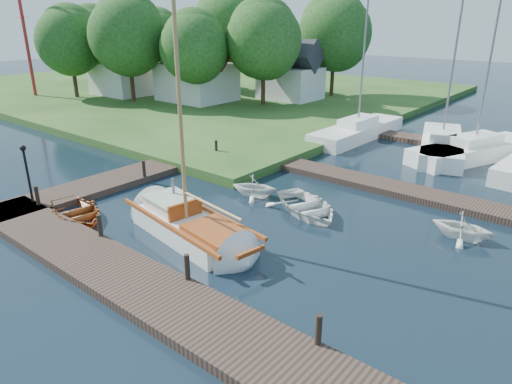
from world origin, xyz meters
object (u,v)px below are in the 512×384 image
Objects in this scene: dinghy at (76,210)px; radio_mast at (21,11)px; tree_5 at (158,38)px; tree_7 at (335,33)px; mooring_post_1 at (100,225)px; tender_b at (255,185)px; mooring_post_2 at (187,267)px; tree_2 at (195,47)px; tender_d at (464,224)px; mooring_post_3 at (319,330)px; tree_3 at (264,39)px; house_c at (291,75)px; tree_1 at (128,35)px; sailboat at (192,229)px; mooring_post_5 at (216,147)px; house_a at (196,72)px; lamp_post at (26,166)px; tree_0 at (70,41)px; house_b at (123,70)px; marina_boat_2 at (474,149)px; tree_6 at (92,36)px; tender_c at (307,204)px; marina_boat_1 at (441,143)px; tree_4 at (225,30)px; marina_boat_0 at (358,130)px; mooring_post_4 at (144,169)px.

radio_mast is (-28.29, 12.37, 7.67)m from dinghy.
tree_7 is (18.00, 6.00, 0.78)m from tree_5.
mooring_post_1 is 7.11m from tender_b.
tree_2 is (-19.50, 19.05, 4.55)m from mooring_post_2.
mooring_post_3 is at bearing 170.70° from tender_d.
tree_3 is 0.93× the size of tree_7.
tree_1 reaches higher than house_c.
mooring_post_1 is 3.23m from sailboat.
mooring_post_5 is 0.05× the size of radio_mast.
mooring_post_2 is 3.29m from sailboat.
lamp_post is at bearing -60.26° from house_a.
tree_5 is (-31.50, 25.05, 4.72)m from mooring_post_2.
mooring_post_2 is at bearing -56.08° from tree_3.
mooring_post_2 is at bearing -25.54° from tree_0.
house_b is 1.10× the size of house_c.
tree_3 is at bearing -89.97° from house_c.
tender_b is (-3.20, 6.99, -0.16)m from mooring_post_2.
tender_b is 0.14× the size of radio_mast.
marina_boat_2 is (11.20, 9.28, -0.12)m from mooring_post_5.
mooring_post_1 is 39.45m from tree_6.
radio_mast is (-14.00, -8.00, 5.06)m from house_a.
sailboat is 4.74m from tender_b.
sailboat reaches higher than house_c.
radio_mast is at bearing -153.32° from tree_3.
tree_5 reaches higher than tender_c.
mooring_post_1 is 1.00× the size of mooring_post_5.
mooring_post_3 is 14.05m from lamp_post.
tree_3 reaches higher than tree_2.
tree_3 is at bearing 31.27° from dinghy.
tree_7 is at bearing 55.86° from tender_c.
tender_c is at bearing -61.47° from tree_7.
marina_boat_1 is at bearing 7.69° from tree_0.
radio_mast reaches higher than tree_1.
tree_4 is at bearing 153.43° from tree_3.
house_c is (6.00, 6.00, -0.38)m from house_a.
house_c is at bearing 15.14° from tree_6.
marina_boat_1 is at bearing 108.76° from marina_boat_2.
mooring_post_3 is at bearing -22.69° from tree_0.
marina_boat_0 is 21.73m from tree_1.
marina_boat_1 is 37.64m from radio_mast.
tree_0 reaches higher than house_c.
marina_boat_2 is at bearing -2.51° from tree_6.
lamp_post is 24.21m from house_a.
tree_1 is (-17.00, 7.05, 5.39)m from mooring_post_5.
tree_7 is 28.52m from radio_mast.
tender_d is (13.79, 3.52, -0.14)m from mooring_post_4.
mooring_post_3 is at bearing -153.72° from tender_b.
radio_mast reaches higher than dinghy.
tree_5 is (-24.29, 24.42, 5.06)m from dinghy.
house_b is at bearing -150.26° from house_c.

